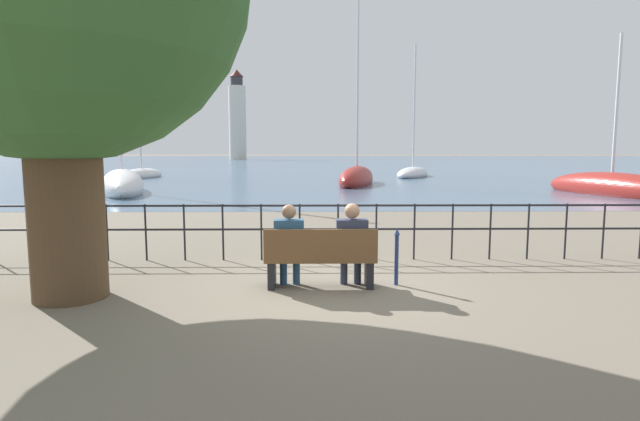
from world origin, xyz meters
TOP-DOWN VIEW (x-y plane):
  - ground_plane at (0.00, 0.00)m, footprint 1000.00×1000.00m
  - harbor_water at (0.00, 159.50)m, footprint 600.00×300.00m
  - park_bench at (0.00, -0.06)m, footprint 1.65×0.45m
  - seated_person_left at (-0.46, 0.01)m, footprint 0.43×0.35m
  - seated_person_right at (0.46, 0.01)m, footprint 0.46×0.35m
  - promenade_railing at (0.00, 1.89)m, footprint 13.58×0.04m
  - closed_umbrella at (1.15, 0.09)m, footprint 0.09×0.09m
  - sailboat_0 at (-9.71, 17.97)m, footprint 4.91×8.90m
  - sailboat_1 at (13.98, 15.96)m, footprint 3.31×8.50m
  - sailboat_3 at (-13.63, 32.38)m, footprint 2.67×6.15m
  - sailboat_4 at (2.66, 23.87)m, footprint 3.63×8.25m
  - sailboat_5 at (8.17, 33.77)m, footprint 4.75×7.57m
  - harbor_lighthouse at (-20.92, 133.08)m, footprint 4.72×4.72m

SIDE VIEW (x-z plane):
  - ground_plane at x=0.00m, z-range 0.00..0.00m
  - harbor_water at x=0.00m, z-range 0.00..0.01m
  - sailboat_3 at x=-13.63m, z-range -4.01..4.55m
  - sailboat_5 at x=8.17m, z-range -5.19..5.78m
  - sailboat_1 at x=13.98m, z-range -3.61..4.27m
  - sailboat_0 at x=-9.71m, z-range -5.30..6.04m
  - sailboat_4 at x=2.66m, z-range -5.99..6.78m
  - park_bench at x=0.00m, z-range -0.02..0.88m
  - closed_umbrella at x=1.15m, z-range 0.05..0.92m
  - seated_person_left at x=-0.46m, z-range 0.06..1.30m
  - seated_person_right at x=0.46m, z-range 0.06..1.32m
  - promenade_railing at x=0.00m, z-range 0.17..1.22m
  - harbor_lighthouse at x=-20.92m, z-range -0.86..23.79m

